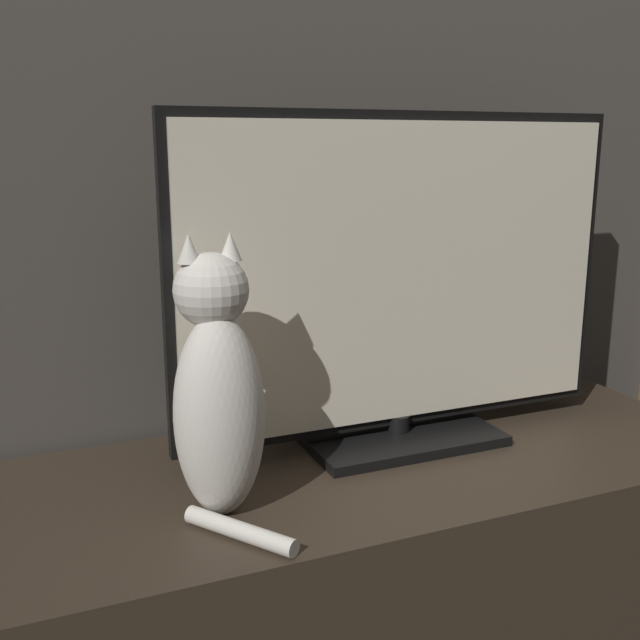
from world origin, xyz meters
The scene contains 3 objects.
tv_stand centered at (0.00, 0.90, 0.21)m, with size 1.58×0.55×0.41m.
tv centered at (0.16, 0.98, 0.73)m, with size 0.92×0.23×0.64m.
cat centered at (-0.25, 0.82, 0.62)m, with size 0.15×0.27×0.45m.
Camera 1 is at (-0.54, -0.27, 1.00)m, focal length 42.00 mm.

